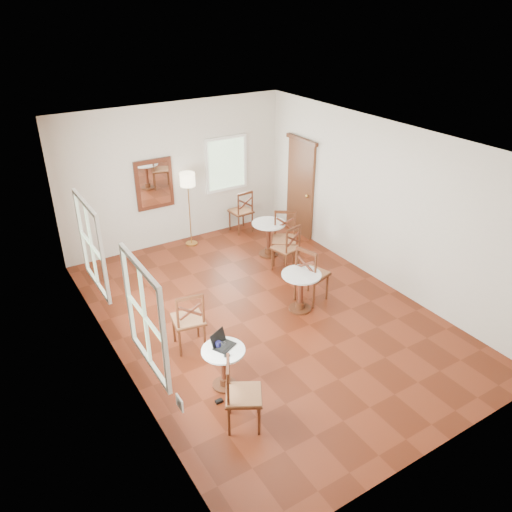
{
  "coord_description": "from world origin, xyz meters",
  "views": [
    {
      "loc": [
        -3.93,
        -6.02,
        4.9
      ],
      "look_at": [
        0.0,
        0.3,
        1.0
      ],
      "focal_mm": 35.39,
      "sensor_mm": 36.0,
      "label": 1
    }
  ],
  "objects_px": {
    "cafe_table_back": "(269,235)",
    "chair_back_a": "(241,211)",
    "chair_near_a": "(189,320)",
    "power_adapter": "(219,401)",
    "mouse": "(227,355)",
    "chair_back_b": "(284,238)",
    "water_glass": "(223,346)",
    "cafe_table_near": "(224,364)",
    "laptop": "(222,343)",
    "chair_near_b": "(242,394)",
    "cafe_table_mid": "(301,288)",
    "chair_mid_a": "(287,248)",
    "floor_lamp": "(188,184)",
    "navy_mug": "(218,344)",
    "chair_mid_b": "(311,274)"
  },
  "relations": [
    {
      "from": "laptop",
      "to": "mouse",
      "type": "distance_m",
      "value": 0.24
    },
    {
      "from": "cafe_table_near",
      "to": "chair_mid_b",
      "type": "distance_m",
      "value": 2.64
    },
    {
      "from": "chair_near_a",
      "to": "mouse",
      "type": "relative_size",
      "value": 10.84
    },
    {
      "from": "water_glass",
      "to": "power_adapter",
      "type": "distance_m",
      "value": 0.75
    },
    {
      "from": "chair_mid_b",
      "to": "chair_back_a",
      "type": "height_order",
      "value": "chair_mid_b"
    },
    {
      "from": "chair_mid_a",
      "to": "chair_mid_b",
      "type": "height_order",
      "value": "chair_mid_b"
    },
    {
      "from": "floor_lamp",
      "to": "laptop",
      "type": "distance_m",
      "value": 4.56
    },
    {
      "from": "chair_near_a",
      "to": "chair_mid_a",
      "type": "bearing_deg",
      "value": -145.29
    },
    {
      "from": "laptop",
      "to": "chair_back_b",
      "type": "bearing_deg",
      "value": 16.61
    },
    {
      "from": "chair_back_a",
      "to": "mouse",
      "type": "height_order",
      "value": "chair_back_a"
    },
    {
      "from": "navy_mug",
      "to": "power_adapter",
      "type": "relative_size",
      "value": 1.15
    },
    {
      "from": "chair_near_a",
      "to": "mouse",
      "type": "height_order",
      "value": "chair_near_a"
    },
    {
      "from": "cafe_table_mid",
      "to": "mouse",
      "type": "xyz_separation_m",
      "value": [
        -2.07,
        -1.15,
        0.21
      ]
    },
    {
      "from": "mouse",
      "to": "chair_near_b",
      "type": "bearing_deg",
      "value": -120.28
    },
    {
      "from": "chair_near_a",
      "to": "power_adapter",
      "type": "xyz_separation_m",
      "value": [
        -0.19,
        -1.3,
        -0.49
      ]
    },
    {
      "from": "cafe_table_near",
      "to": "chair_near_b",
      "type": "distance_m",
      "value": 0.75
    },
    {
      "from": "chair_back_a",
      "to": "floor_lamp",
      "type": "bearing_deg",
      "value": -3.0
    },
    {
      "from": "chair_mid_a",
      "to": "navy_mug",
      "type": "height_order",
      "value": "chair_mid_a"
    },
    {
      "from": "chair_near_a",
      "to": "chair_mid_b",
      "type": "bearing_deg",
      "value": -167.48
    },
    {
      "from": "chair_back_a",
      "to": "chair_back_b",
      "type": "height_order",
      "value": "chair_back_b"
    },
    {
      "from": "chair_back_b",
      "to": "chair_near_a",
      "type": "bearing_deg",
      "value": -114.92
    },
    {
      "from": "cafe_table_mid",
      "to": "chair_near_b",
      "type": "height_order",
      "value": "chair_near_b"
    },
    {
      "from": "chair_mid_a",
      "to": "laptop",
      "type": "distance_m",
      "value": 3.42
    },
    {
      "from": "floor_lamp",
      "to": "chair_mid_a",
      "type": "bearing_deg",
      "value": -61.99
    },
    {
      "from": "chair_back_b",
      "to": "chair_mid_b",
      "type": "bearing_deg",
      "value": -70.49
    },
    {
      "from": "cafe_table_back",
      "to": "chair_back_b",
      "type": "height_order",
      "value": "chair_back_b"
    },
    {
      "from": "chair_back_a",
      "to": "water_glass",
      "type": "xyz_separation_m",
      "value": [
        -2.83,
        -4.34,
        0.19
      ]
    },
    {
      "from": "chair_near_b",
      "to": "laptop",
      "type": "distance_m",
      "value": 0.86
    },
    {
      "from": "chair_near_b",
      "to": "chair_back_a",
      "type": "height_order",
      "value": "chair_back_a"
    },
    {
      "from": "chair_near_a",
      "to": "chair_back_a",
      "type": "bearing_deg",
      "value": -120.94
    },
    {
      "from": "cafe_table_back",
      "to": "navy_mug",
      "type": "bearing_deg",
      "value": -132.94
    },
    {
      "from": "chair_back_b",
      "to": "water_glass",
      "type": "relative_size",
      "value": 9.33
    },
    {
      "from": "chair_back_b",
      "to": "water_glass",
      "type": "distance_m",
      "value": 3.84
    },
    {
      "from": "cafe_table_back",
      "to": "chair_mid_b",
      "type": "relative_size",
      "value": 0.68
    },
    {
      "from": "chair_near_a",
      "to": "chair_back_a",
      "type": "distance_m",
      "value": 4.36
    },
    {
      "from": "cafe_table_near",
      "to": "chair_near_a",
      "type": "xyz_separation_m",
      "value": [
        -0.03,
        1.05,
        0.12
      ]
    },
    {
      "from": "mouse",
      "to": "water_glass",
      "type": "bearing_deg",
      "value": 59.89
    },
    {
      "from": "chair_back_a",
      "to": "chair_mid_b",
      "type": "bearing_deg",
      "value": 78.27
    },
    {
      "from": "cafe_table_back",
      "to": "laptop",
      "type": "relative_size",
      "value": 2.03
    },
    {
      "from": "chair_back_b",
      "to": "cafe_table_near",
      "type": "bearing_deg",
      "value": -100.79
    },
    {
      "from": "cafe_table_near",
      "to": "navy_mug",
      "type": "bearing_deg",
      "value": 107.21
    },
    {
      "from": "laptop",
      "to": "navy_mug",
      "type": "xyz_separation_m",
      "value": [
        -0.05,
        -0.0,
        -0.01
      ]
    },
    {
      "from": "cafe_table_back",
      "to": "navy_mug",
      "type": "distance_m",
      "value": 4.02
    },
    {
      "from": "cafe_table_back",
      "to": "chair_back_a",
      "type": "relative_size",
      "value": 0.74
    },
    {
      "from": "chair_near_b",
      "to": "water_glass",
      "type": "bearing_deg",
      "value": 18.55
    },
    {
      "from": "cafe_table_mid",
      "to": "cafe_table_back",
      "type": "relative_size",
      "value": 0.97
    },
    {
      "from": "cafe_table_mid",
      "to": "chair_mid_a",
      "type": "bearing_deg",
      "value": 64.75
    },
    {
      "from": "chair_back_a",
      "to": "laptop",
      "type": "bearing_deg",
      "value": 53.1
    },
    {
      "from": "chair_near_a",
      "to": "mouse",
      "type": "bearing_deg",
      "value": 100.14
    },
    {
      "from": "cafe_table_back",
      "to": "chair_mid_a",
      "type": "distance_m",
      "value": 0.74
    }
  ]
}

